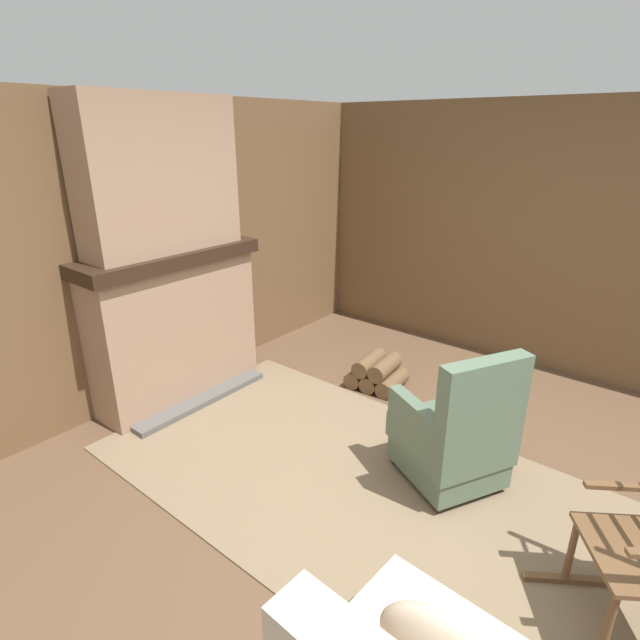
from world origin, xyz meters
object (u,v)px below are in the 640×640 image
(firewood_stack, at_px, (377,373))
(decorative_plate_on_mantel, at_px, (165,231))
(storage_case, at_px, (199,234))
(armchair, at_px, (454,436))
(oil_lamp_vase, at_px, (112,248))

(firewood_stack, xyz_separation_m, decorative_plate_on_mantel, (-1.35, -1.18, 1.33))
(firewood_stack, height_order, storage_case, storage_case)
(armchair, xyz_separation_m, decorative_plate_on_mantel, (-2.48, -0.35, 1.10))
(firewood_stack, bearing_deg, decorative_plate_on_mantel, -139.02)
(oil_lamp_vase, relative_size, storage_case, 0.91)
(firewood_stack, relative_size, decorative_plate_on_mantel, 1.83)
(storage_case, height_order, decorative_plate_on_mantel, decorative_plate_on_mantel)
(armchair, height_order, firewood_stack, armchair)
(armchair, bearing_deg, oil_lamp_vase, 46.57)
(oil_lamp_vase, height_order, storage_case, oil_lamp_vase)
(oil_lamp_vase, distance_m, storage_case, 0.81)
(decorative_plate_on_mantel, bearing_deg, oil_lamp_vase, -87.66)
(firewood_stack, height_order, decorative_plate_on_mantel, decorative_plate_on_mantel)
(armchair, bearing_deg, decorative_plate_on_mantel, 35.76)
(armchair, relative_size, oil_lamp_vase, 3.96)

